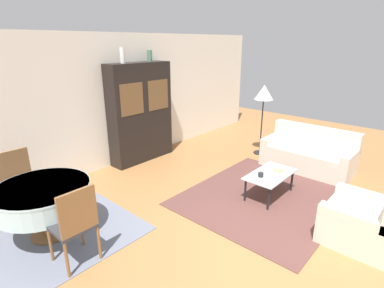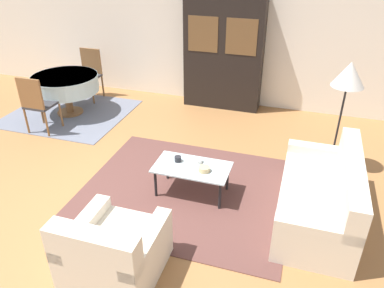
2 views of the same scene
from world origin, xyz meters
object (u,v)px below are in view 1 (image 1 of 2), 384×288
(coffee_table, at_px, (270,176))
(vase_short, at_px, (150,56))
(display_cabinet, at_px, (141,113))
(dining_chair_far, at_px, (19,180))
(dining_table, at_px, (43,197))
(bowl_small, at_px, (266,170))
(floor_lamp, at_px, (264,95))
(armchair, at_px, (366,222))
(cup, at_px, (261,175))
(bowl, at_px, (278,170))
(vase_tall, at_px, (122,55))
(couch, at_px, (308,155))
(dining_chair_near, at_px, (75,222))

(coffee_table, distance_m, vase_short, 3.50)
(display_cabinet, distance_m, dining_chair_far, 2.76)
(display_cabinet, bearing_deg, dining_table, -155.04)
(bowl_small, bearing_deg, floor_lamp, 31.56)
(display_cabinet, height_order, dining_chair_far, display_cabinet)
(armchair, xyz_separation_m, coffee_table, (0.32, 1.54, 0.07))
(cup, bearing_deg, armchair, -93.68)
(armchair, bearing_deg, dining_table, 129.51)
(display_cabinet, height_order, bowl_small, display_cabinet)
(dining_chair_far, bearing_deg, dining_table, 90.00)
(bowl, bearing_deg, vase_tall, 105.91)
(armchair, height_order, vase_tall, vase_tall)
(armchair, distance_m, dining_table, 4.23)
(couch, relative_size, cup, 19.51)
(bowl_small, relative_size, vase_short, 0.44)
(coffee_table, distance_m, dining_chair_near, 3.14)
(bowl, bearing_deg, floor_lamp, 37.74)
(dining_chair_near, bearing_deg, vase_short, 34.63)
(coffee_table, height_order, dining_chair_far, dining_chair_far)
(dining_table, distance_m, cup, 3.25)
(couch, height_order, cup, couch)
(dining_table, bearing_deg, cup, -30.61)
(coffee_table, height_order, vase_short, vase_short)
(bowl, xyz_separation_m, vase_tall, (-0.86, 3.02, 1.82))
(dining_chair_near, relative_size, vase_short, 4.29)
(couch, height_order, coffee_table, couch)
(coffee_table, bearing_deg, dining_table, 150.27)
(dining_chair_far, xyz_separation_m, bowl_small, (3.05, -2.42, -0.13))
(display_cabinet, relative_size, vase_tall, 7.04)
(dining_chair_near, height_order, vase_tall, vase_tall)
(cup, bearing_deg, display_cabinet, 92.03)
(display_cabinet, xyz_separation_m, cup, (0.10, -2.90, -0.61))
(dining_chair_far, relative_size, bowl_small, 9.75)
(floor_lamp, height_order, vase_tall, vase_tall)
(armchair, distance_m, coffee_table, 1.58)
(armchair, bearing_deg, dining_chair_near, 137.87)
(armchair, xyz_separation_m, cup, (0.10, 1.61, 0.15))
(armchair, xyz_separation_m, display_cabinet, (0.00, 4.51, 0.76))
(dining_chair_near, relative_size, bowl, 6.82)
(dining_chair_far, height_order, floor_lamp, floor_lamp)
(display_cabinet, bearing_deg, armchair, -90.01)
(dining_chair_near, bearing_deg, coffee_table, -16.47)
(dining_table, bearing_deg, dining_chair_near, -90.00)
(armchair, relative_size, coffee_table, 0.92)
(display_cabinet, xyz_separation_m, vase_tall, (-0.37, 0.00, 1.21))
(bowl_small, bearing_deg, bowl, -53.89)
(bowl_small, bearing_deg, display_cabinet, 97.33)
(dining_chair_far, relative_size, bowl, 6.82)
(cup, relative_size, vase_short, 0.38)
(display_cabinet, bearing_deg, cup, -87.97)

